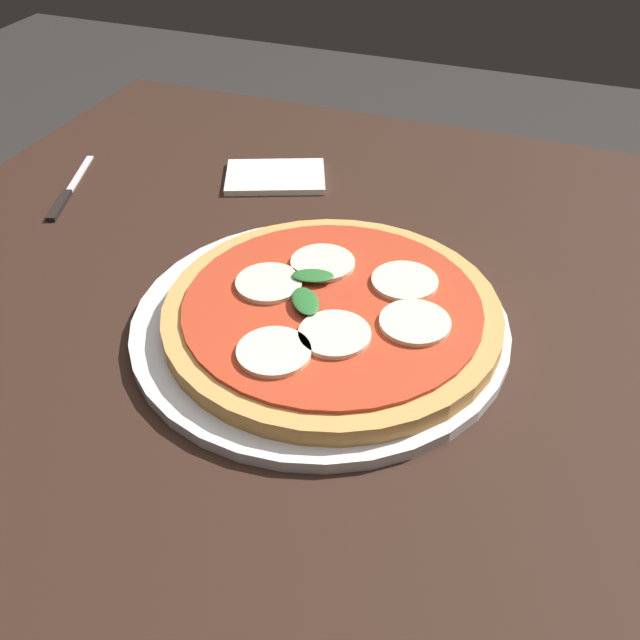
% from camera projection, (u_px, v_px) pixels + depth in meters
% --- Properties ---
extents(dining_table, '(1.29, 1.08, 0.76)m').
position_uv_depth(dining_table, '(412.00, 434.00, 0.74)').
color(dining_table, black).
rests_on(dining_table, ground_plane).
extents(serving_tray, '(0.37, 0.37, 0.01)m').
position_uv_depth(serving_tray, '(320.00, 323.00, 0.72)').
color(serving_tray, silver).
rests_on(serving_tray, dining_table).
extents(pizza, '(0.33, 0.33, 0.03)m').
position_uv_depth(pizza, '(332.00, 312.00, 0.70)').
color(pizza, tan).
rests_on(pizza, serving_tray).
extents(napkin, '(0.15, 0.13, 0.01)m').
position_uv_depth(napkin, '(275.00, 177.00, 0.96)').
color(napkin, white).
rests_on(napkin, dining_table).
extents(knife, '(0.07, 0.17, 0.01)m').
position_uv_depth(knife, '(67.00, 194.00, 0.93)').
color(knife, black).
rests_on(knife, dining_table).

